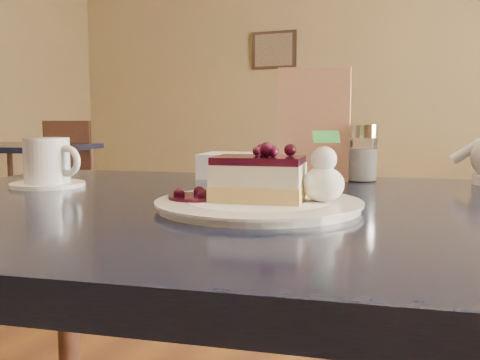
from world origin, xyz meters
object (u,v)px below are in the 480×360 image
at_px(main_table, 265,257).
at_px(bg_table_far_left, 22,234).
at_px(dessert_plate, 259,205).
at_px(cheesecake_slice, 259,179).
at_px(coffee_set, 48,165).

xyz_separation_m(main_table, bg_table_far_left, (-2.85, 2.29, -0.66)).
height_order(dessert_plate, cheesecake_slice, cheesecake_slice).
bearing_deg(coffee_set, dessert_plate, -10.12).
xyz_separation_m(dessert_plate, coffee_set, (-0.47, 0.08, 0.04)).
bearing_deg(bg_table_far_left, main_table, -49.25).
height_order(dessert_plate, coffee_set, coffee_set).
distance_m(main_table, cheesecake_slice, 0.14).
relative_size(dessert_plate, bg_table_far_left, 0.16).
height_order(cheesecake_slice, coffee_set, coffee_set).
bearing_deg(bg_table_far_left, dessert_plate, -49.82).
relative_size(dessert_plate, cheesecake_slice, 2.04).
xyz_separation_m(main_table, coffee_set, (-0.46, 0.03, 0.13)).
xyz_separation_m(main_table, dessert_plate, (0.01, -0.05, 0.09)).
height_order(main_table, coffee_set, coffee_set).
relative_size(cheesecake_slice, coffee_set, 0.95).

